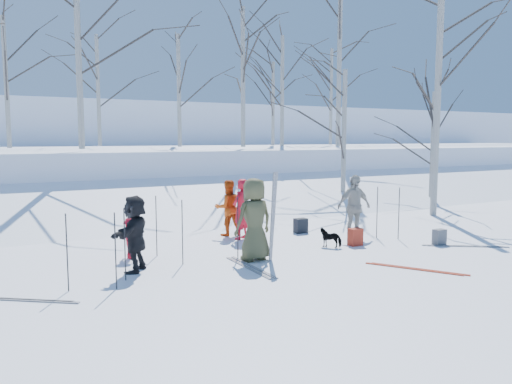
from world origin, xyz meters
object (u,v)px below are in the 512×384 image
skier_red_seated (131,238)px  backpack_dark (301,226)px  skier_olive_center (254,219)px  backpack_red (355,237)px  dog (331,238)px  skier_redor_behind (228,208)px  skier_red_north (241,209)px  skier_grey_west (135,233)px  skier_cream_east (354,207)px  backpack_grey (439,237)px

skier_red_seated → backpack_dark: skier_red_seated is taller
skier_olive_center → backpack_red: skier_olive_center is taller
dog → backpack_dark: dog is taller
dog → backpack_dark: (0.36, 1.84, -0.03)m
skier_redor_behind → dog: bearing=128.9°
skier_olive_center → skier_red_north: bearing=-115.2°
skier_red_seated → skier_grey_west: 1.12m
skier_red_seated → skier_grey_west: (-0.19, -1.07, 0.30)m
skier_cream_east → skier_grey_west: size_ratio=1.10×
skier_grey_west → skier_redor_behind: bearing=163.2°
skier_red_seated → skier_red_north: bearing=-82.8°
skier_red_seated → backpack_grey: skier_red_seated is taller
skier_cream_east → backpack_grey: bearing=-46.1°
skier_grey_west → dog: bearing=124.8°
skier_cream_east → skier_grey_west: skier_cream_east is taller
skier_olive_center → skier_cream_east: size_ratio=1.07×
skier_red_north → skier_grey_west: skier_red_north is taller
skier_olive_center → backpack_dark: 3.39m
skier_redor_behind → backpack_dark: size_ratio=3.71×
skier_grey_west → dog: (4.67, -0.07, -0.52)m
skier_grey_west → backpack_red: bearing=123.4°
dog → backpack_grey: 2.70m
skier_red_seated → dog: (4.48, -1.13, -0.22)m
skier_red_north → skier_redor_behind: 0.60m
skier_olive_center → skier_grey_west: 2.48m
skier_redor_behind → dog: (1.54, -2.47, -0.51)m
skier_olive_center → backpack_dark: (2.57, 2.10, -0.68)m
skier_olive_center → backpack_grey: skier_olive_center is taller
skier_cream_east → backpack_grey: (1.33, -1.62, -0.64)m
backpack_red → backpack_grey: bearing=-26.2°
skier_redor_behind → skier_grey_west: size_ratio=0.99×
skier_olive_center → skier_cream_east: 3.48m
skier_olive_center → skier_red_seated: 2.70m
skier_redor_behind → backpack_grey: (4.03, -3.52, -0.55)m
skier_olive_center → skier_red_north: (0.76, 2.14, -0.10)m
skier_redor_behind → skier_cream_east: (2.70, -1.90, 0.08)m
skier_olive_center → backpack_red: (2.85, 0.13, -0.67)m
skier_grey_west → skier_olive_center: bearing=117.8°
skier_olive_center → backpack_grey: bearing=164.9°
skier_olive_center → skier_redor_behind: (0.67, 2.74, -0.14)m
skier_cream_east → skier_olive_center: bearing=-161.5°
skier_grey_west → backpack_grey: skier_grey_west is taller
skier_grey_west → backpack_dark: size_ratio=3.75×
dog → backpack_red: (0.63, -0.14, -0.02)m
skier_red_north → skier_red_seated: bearing=-19.8°
skier_grey_west → backpack_red: (5.30, -0.21, -0.54)m
skier_red_seated → skier_olive_center: bearing=-128.3°
skier_red_north → backpack_red: (2.08, -2.02, -0.57)m
dog → backpack_red: 0.65m
skier_red_north → backpack_grey: skier_red_north is taller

